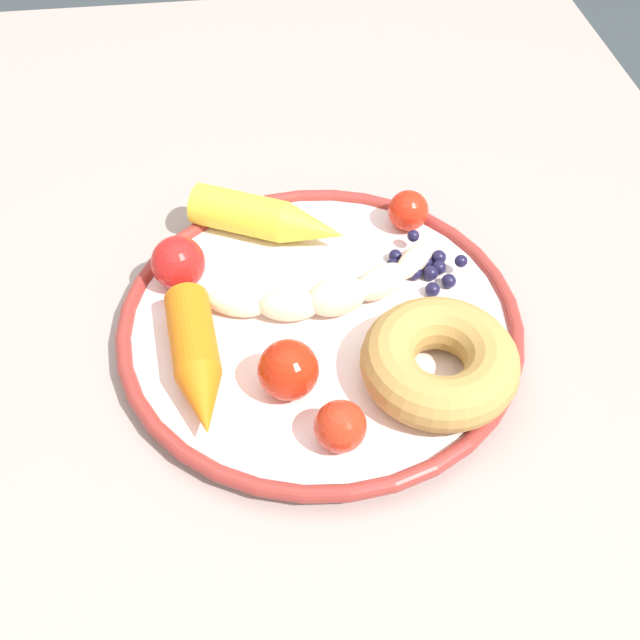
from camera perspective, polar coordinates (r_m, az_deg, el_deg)
name	(u,v)px	position (r m, az deg, el deg)	size (l,w,h in m)	color
ground_plane	(302,619)	(1.23, -1.38, -21.53)	(6.00, 6.00, 0.00)	#343C41
dining_table	(289,362)	(0.68, -2.32, -3.16)	(1.03, 0.81, 0.71)	#A1918C
plate	(320,323)	(0.58, 0.00, -0.19)	(0.31, 0.31, 0.02)	white
banana	(333,291)	(0.58, 0.97, 2.19)	(0.08, 0.19, 0.03)	#F8DFB7
carrot_orange	(196,361)	(0.54, -9.27, -3.05)	(0.13, 0.05, 0.03)	orange
carrot_yellow	(269,219)	(0.63, -3.85, 7.55)	(0.09, 0.13, 0.03)	yellow
donut	(439,362)	(0.53, 8.95, -3.13)	(0.11, 0.11, 0.04)	#B68A46
blueberry_pile	(426,266)	(0.61, 7.96, 4.05)	(0.06, 0.06, 0.02)	#191638
tomato_near	(340,426)	(0.50, 1.53, -7.96)	(0.03, 0.03, 0.03)	red
tomato_mid	(288,370)	(0.52, -2.38, -3.75)	(0.04, 0.04, 0.04)	red
tomato_far	(408,211)	(0.65, 6.63, 8.15)	(0.03, 0.03, 0.03)	red
tomato_extra	(178,263)	(0.60, -10.58, 4.24)	(0.04, 0.04, 0.04)	red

